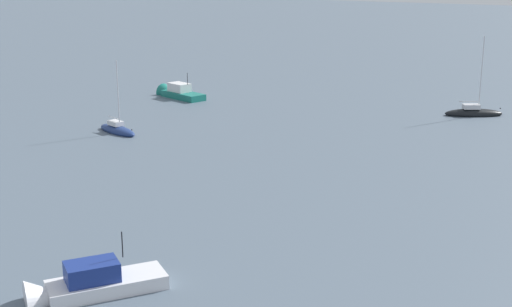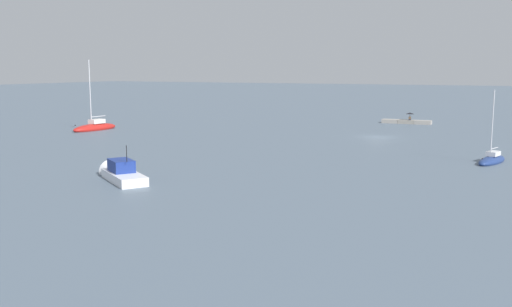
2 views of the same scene
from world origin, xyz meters
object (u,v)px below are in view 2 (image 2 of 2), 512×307
sailboat_red_near (95,127)px  motorboat_white_near (120,174)px  sailboat_navy_far (492,160)px  umbrella_open_black (410,113)px  person_seated_brown_left (410,119)px

sailboat_red_near → motorboat_white_near: bearing=140.2°
sailboat_navy_far → motorboat_white_near: 35.48m
umbrella_open_black → sailboat_navy_far: sailboat_navy_far is taller
umbrella_open_black → sailboat_navy_far: size_ratio=0.18×
umbrella_open_black → sailboat_red_near: bearing=36.2°
person_seated_brown_left → sailboat_red_near: sailboat_red_near is taller
sailboat_red_near → person_seated_brown_left: bearing=-137.6°
motorboat_white_near → sailboat_navy_far: bearing=-16.3°
person_seated_brown_left → sailboat_navy_far: 39.36m
person_seated_brown_left → sailboat_navy_far: bearing=101.5°
umbrella_open_black → sailboat_navy_far: bearing=111.5°
person_seated_brown_left → sailboat_navy_far: (-14.48, 36.60, -0.62)m
person_seated_brown_left → sailboat_red_near: size_ratio=0.07×
person_seated_brown_left → motorboat_white_near: (13.19, 58.81, -0.48)m
sailboat_navy_far → person_seated_brown_left: bearing=-51.9°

